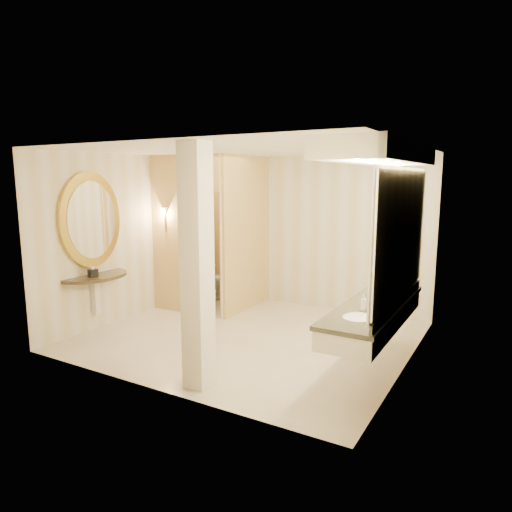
{
  "coord_description": "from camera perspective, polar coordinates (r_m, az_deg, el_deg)",
  "views": [
    {
      "loc": [
        3.33,
        -5.54,
        2.31
      ],
      "look_at": [
        0.01,
        0.2,
        1.18
      ],
      "focal_mm": 32.0,
      "sensor_mm": 36.0,
      "label": 1
    }
  ],
  "objects": [
    {
      "name": "floor",
      "position": [
        6.87,
        -0.91,
        -9.99
      ],
      "size": [
        4.5,
        4.5,
        0.0
      ],
      "primitive_type": "plane",
      "color": "beige",
      "rests_on": "ground"
    },
    {
      "name": "ceiling",
      "position": [
        6.48,
        -0.98,
        13.12
      ],
      "size": [
        4.5,
        4.5,
        0.0
      ],
      "primitive_type": "plane",
      "rotation": [
        3.14,
        0.0,
        0.0
      ],
      "color": "white",
      "rests_on": "wall_back"
    },
    {
      "name": "wall_back",
      "position": [
        8.3,
        6.19,
        2.98
      ],
      "size": [
        4.5,
        0.02,
        2.7
      ],
      "primitive_type": "cube",
      "color": "silver",
      "rests_on": "floor"
    },
    {
      "name": "wall_front",
      "position": [
        4.96,
        -12.95,
        -1.76
      ],
      "size": [
        4.5,
        0.02,
        2.7
      ],
      "primitive_type": "cube",
      "color": "silver",
      "rests_on": "floor"
    },
    {
      "name": "wall_left",
      "position": [
        7.92,
        -15.05,
        2.38
      ],
      "size": [
        0.02,
        4.0,
        2.7
      ],
      "primitive_type": "cube",
      "color": "silver",
      "rests_on": "floor"
    },
    {
      "name": "wall_right",
      "position": [
        5.73,
        18.74,
        -0.5
      ],
      "size": [
        0.02,
        4.0,
        2.7
      ],
      "primitive_type": "cube",
      "color": "silver",
      "rests_on": "floor"
    },
    {
      "name": "toilet_closet",
      "position": [
        7.94,
        -4.27,
        2.96
      ],
      "size": [
        1.5,
        1.55,
        2.7
      ],
      "color": "#F1D67E",
      "rests_on": "floor"
    },
    {
      "name": "wall_sconce",
      "position": [
        7.98,
        -11.32,
        5.33
      ],
      "size": [
        0.14,
        0.14,
        0.42
      ],
      "color": "#B6873A",
      "rests_on": "toilet_closet"
    },
    {
      "name": "vanity",
      "position": [
        5.36,
        15.21,
        2.01
      ],
      "size": [
        0.75,
        2.45,
        2.09
      ],
      "color": "white",
      "rests_on": "floor"
    },
    {
      "name": "console_shelf",
      "position": [
        7.29,
        -19.87,
        1.53
      ],
      "size": [
        1.1,
        1.1,
        2.0
      ],
      "color": "black",
      "rests_on": "floor"
    },
    {
      "name": "pillar",
      "position": [
        4.98,
        -7.38,
        -1.53
      ],
      "size": [
        0.27,
        0.27,
        2.7
      ],
      "primitive_type": "cube",
      "color": "white",
      "rests_on": "floor"
    },
    {
      "name": "tissue_box",
      "position": [
        7.15,
        -19.72,
        -2.01
      ],
      "size": [
        0.14,
        0.14,
        0.12
      ],
      "primitive_type": "cube",
      "rotation": [
        0.0,
        0.0,
        -0.21
      ],
      "color": "black",
      "rests_on": "console_shelf"
    },
    {
      "name": "toilet",
      "position": [
        8.73,
        -5.48,
        -3.07
      ],
      "size": [
        0.48,
        0.79,
        0.78
      ],
      "primitive_type": "imported",
      "rotation": [
        0.0,
        0.0,
        3.2
      ],
      "color": "white",
      "rests_on": "floor"
    },
    {
      "name": "soap_bottle_a",
      "position": [
        5.2,
        13.39,
        -5.88
      ],
      "size": [
        0.07,
        0.07,
        0.13
      ],
      "primitive_type": "imported",
      "rotation": [
        0.0,
        0.0,
        0.22
      ],
      "color": "beige",
      "rests_on": "vanity"
    },
    {
      "name": "soap_bottle_b",
      "position": [
        5.68,
        14.93,
        -4.71
      ],
      "size": [
        0.1,
        0.1,
        0.11
      ],
      "primitive_type": "imported",
      "rotation": [
        0.0,
        0.0,
        0.2
      ],
      "color": "silver",
      "rests_on": "vanity"
    },
    {
      "name": "soap_bottle_c",
      "position": [
        5.16,
        13.33,
        -5.69
      ],
      "size": [
        0.07,
        0.07,
        0.19
      ],
      "primitive_type": "imported",
      "rotation": [
        0.0,
        0.0,
        -0.02
      ],
      "color": "#C6B28C",
      "rests_on": "vanity"
    }
  ]
}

